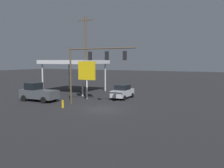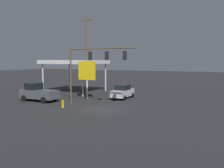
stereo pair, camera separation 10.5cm
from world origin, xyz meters
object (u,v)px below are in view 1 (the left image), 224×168
Objects in this scene: price_sign at (87,72)px; sedan_waiting at (123,92)px; utility_pole at (86,55)px; fire_hydrant at (63,104)px; pickup_parked at (38,93)px; traffic_signal_assembly at (93,61)px.

sedan_waiting is at bearing -150.11° from price_sign.
utility_pole is 13.30× the size of fire_hydrant.
utility_pole is 3.59m from price_sign.
price_sign is at bearing -134.85° from pickup_parked.
price_sign is at bearing -49.67° from traffic_signal_assembly.
pickup_parked is at bearing 44.20° from price_sign.
utility_pole is 2.65× the size of sedan_waiting.
fire_hydrant is at bearing 106.21° from utility_pole.
utility_pole reaches higher than pickup_parked.
utility_pole is at bearing -87.49° from sedan_waiting.
price_sign reaches higher than sedan_waiting.
pickup_parked reaches higher than sedan_waiting.
price_sign reaches higher than pickup_parked.
pickup_parked is (8.95, 6.99, 0.16)m from sedan_waiting.
sedan_waiting is (-4.29, -2.47, -2.77)m from price_sign.
traffic_signal_assembly reaches higher than price_sign.
sedan_waiting is at bearing -177.06° from utility_pole.
sedan_waiting is 9.82m from fire_hydrant.
fire_hydrant is at bearing 47.67° from traffic_signal_assembly.
pickup_parked is at bearing -52.42° from sedan_waiting.
utility_pole reaches higher than fire_hydrant.
utility_pole is 7.79m from sedan_waiting.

